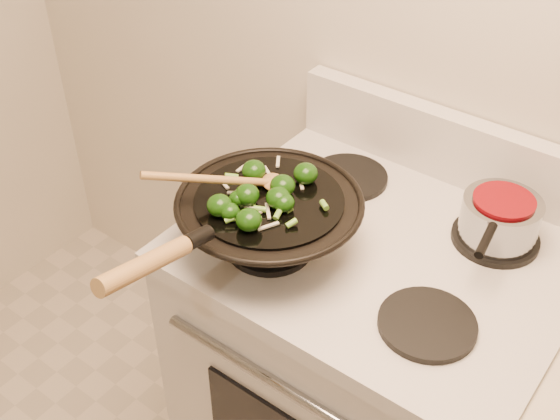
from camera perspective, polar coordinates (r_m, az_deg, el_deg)
The scene contains 5 objects.
stove at distance 1.79m, azimuth 7.08°, elevation -13.59°, with size 0.78×0.67×1.08m.
wok at distance 1.39m, azimuth -0.97°, elevation -0.81°, with size 0.37×0.62×0.23m.
stirfry at distance 1.35m, azimuth -1.49°, elevation 1.28°, with size 0.23×0.24×0.04m.
wooden_spoon at distance 1.36m, azimuth -3.49°, elevation 2.40°, with size 0.20×0.25×0.09m.
saucepan at distance 1.49m, azimuth 17.44°, elevation -0.64°, with size 0.16×0.26×0.09m.
Camera 1 is at (0.24, 0.17, 1.87)m, focal length 45.00 mm.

